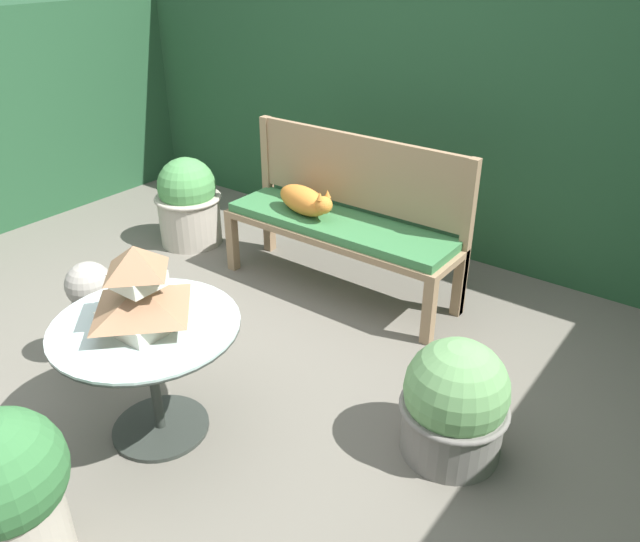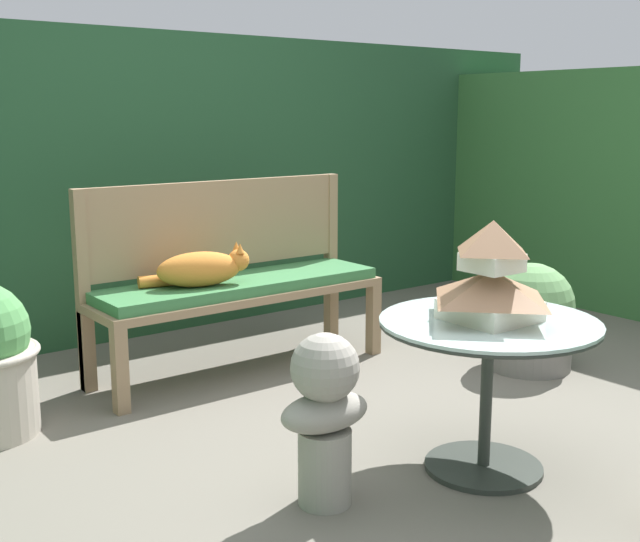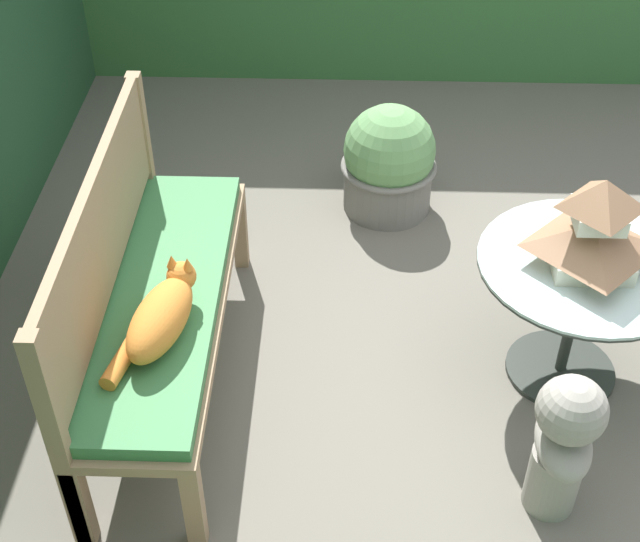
{
  "view_description": "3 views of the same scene",
  "coord_description": "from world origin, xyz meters",
  "views": [
    {
      "loc": [
        1.97,
        -1.59,
        1.96
      ],
      "look_at": [
        0.31,
        0.65,
        0.47
      ],
      "focal_mm": 35.0,
      "sensor_mm": 36.0,
      "label": 1
    },
    {
      "loc": [
        -2.04,
        -2.1,
        1.29
      ],
      "look_at": [
        0.07,
        0.65,
        0.6
      ],
      "focal_mm": 45.0,
      "sensor_mm": 36.0,
      "label": 2
    },
    {
      "loc": [
        -2.38,
        0.58,
        2.6
      ],
      "look_at": [
        -0.01,
        0.66,
        0.6
      ],
      "focal_mm": 50.0,
      "sensor_mm": 36.0,
      "label": 3
    }
  ],
  "objects": [
    {
      "name": "garden_bust",
      "position": [
        -0.51,
        -0.14,
        0.33
      ],
      "size": [
        0.33,
        0.23,
        0.59
      ],
      "rotation": [
        0.0,
        0.0,
        -0.07
      ],
      "color": "gray",
      "rests_on": "ground"
    },
    {
      "name": "garden_bench",
      "position": [
        0.01,
        1.22,
        0.4
      ],
      "size": [
        1.51,
        0.43,
        0.47
      ],
      "color": "#937556",
      "rests_on": "ground"
    },
    {
      "name": "potted_plant_patio_mid",
      "position": [
        1.21,
        0.37,
        0.25
      ],
      "size": [
        0.46,
        0.46,
        0.54
      ],
      "color": "slate",
      "rests_on": "ground"
    },
    {
      "name": "bench_backrest",
      "position": [
        0.01,
        1.42,
        0.67
      ],
      "size": [
        1.51,
        0.06,
        0.95
      ],
      "color": "#937556",
      "rests_on": "ground"
    },
    {
      "name": "pagoda_birdhouse",
      "position": [
        0.11,
        -0.29,
        0.72
      ],
      "size": [
        0.37,
        0.37,
        0.36
      ],
      "color": "silver",
      "rests_on": "patio_table"
    },
    {
      "name": "patio_table",
      "position": [
        0.11,
        -0.29,
        0.45
      ],
      "size": [
        0.78,
        0.78,
        0.56
      ],
      "color": "#2D332D",
      "rests_on": "ground"
    },
    {
      "name": "ground",
      "position": [
        0.0,
        0.0,
        0.0
      ],
      "size": [
        30.0,
        30.0,
        0.0
      ],
      "primitive_type": "plane",
      "color": "#666056"
    },
    {
      "name": "cat",
      "position": [
        -0.22,
        1.19,
        0.56
      ],
      "size": [
        0.5,
        0.29,
        0.2
      ],
      "rotation": [
        0.0,
        0.0,
        -0.24
      ],
      "color": "orange",
      "rests_on": "garden_bench"
    },
    {
      "name": "foliage_hedge_back",
      "position": [
        0.0,
        2.64,
        0.87
      ],
      "size": [
        6.4,
        1.05,
        1.74
      ],
      "primitive_type": "cube",
      "color": "#234C2D",
      "rests_on": "ground"
    }
  ]
}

